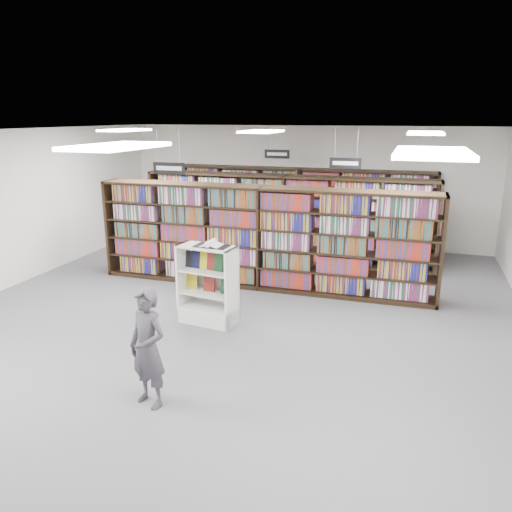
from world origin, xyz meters
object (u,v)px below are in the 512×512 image
(open_book, at_px, (211,244))
(shopper, at_px, (148,348))
(bookshelf_row_near, at_px, (261,238))
(endcap_display, at_px, (209,296))

(open_book, bearing_deg, shopper, -81.28)
(open_book, bearing_deg, bookshelf_row_near, 87.09)
(shopper, bearing_deg, endcap_display, 115.34)
(open_book, xyz_separation_m, shopper, (0.22, -2.57, -0.64))
(endcap_display, relative_size, open_book, 2.34)
(shopper, bearing_deg, bookshelf_row_near, 108.55)
(bookshelf_row_near, bearing_deg, endcap_display, -99.06)
(bookshelf_row_near, distance_m, shopper, 4.64)
(open_book, bearing_deg, endcap_display, 155.79)
(endcap_display, xyz_separation_m, open_book, (0.08, -0.04, 0.93))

